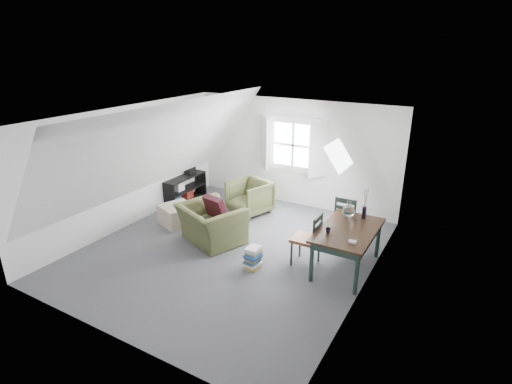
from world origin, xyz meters
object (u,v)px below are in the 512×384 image
Objects in this scene: armchair_far at (250,212)px; dining_chair_far at (347,219)px; dining_chair_near at (308,238)px; magazine_stack at (253,258)px; media_shelf at (183,190)px; dining_table at (348,234)px; ottoman at (178,215)px; armchair_near at (212,241)px.

dining_chair_far is (2.37, -0.35, 0.51)m from armchair_far.
dining_chair_near is at bearing -17.13° from armchair_far.
dining_chair_near is at bearing 37.14° from magazine_stack.
media_shelf is 3.24× the size of magazine_stack.
armchair_far is 1.80m from media_shelf.
dining_table is 4.58m from media_shelf.
dining_chair_far is 2.58× the size of magazine_stack.
armchair_far is 0.86× the size of dining_chair_far.
magazine_stack is at bearing -149.82° from dining_table.
ottoman is 0.43× the size of dining_table.
media_shelf is 3.56m from magazine_stack.
magazine_stack is at bearing 56.07° from dining_chair_far.
magazine_stack is (-0.76, -0.58, -0.31)m from dining_chair_near.
dining_chair_far is at bearing 57.25° from magazine_stack.
armchair_far is at bearing -137.27° from dining_chair_near.
media_shelf is (-4.14, 0.15, -0.23)m from dining_chair_far.
dining_chair_near is (3.06, -0.16, 0.29)m from ottoman.
dining_chair_far reaches higher than media_shelf.
ottoman is at bearing -53.20° from media_shelf.
ottoman reaches higher than armchair_near.
magazine_stack is (1.20, -0.44, 0.19)m from armchair_near.
dining_chair_far is 1.17m from dining_chair_near.
ottoman is 0.65× the size of dining_chair_far.
dining_chair_far reaches higher than magazine_stack.
magazine_stack reaches higher than armchair_near.
dining_table is (2.67, -1.26, 0.65)m from armchair_far.
dining_chair_near is at bearing 72.42° from dining_chair_far.
magazine_stack is (-1.09, -1.70, -0.32)m from dining_chair_far.
dining_chair_near reaches higher than media_shelf.
armchair_near is 1.21× the size of dining_chair_near.
armchair_near is 2.34m from media_shelf.
magazine_stack is at bearing -178.69° from armchair_near.
dining_chair_far is at bearing 15.72° from ottoman.
dining_table is at bearing 0.56° from ottoman.
dining_table is 1.66m from magazine_stack.
ottoman is at bearing 162.18° from magazine_stack.
dining_chair_near is 0.78× the size of media_shelf.
dining_chair_near is (1.96, 0.13, 0.50)m from armchair_near.
armchair_near is 0.94× the size of media_shelf.
magazine_stack is (-1.39, -0.78, -0.46)m from dining_table.
ottoman is 1.68× the size of magazine_stack.
armchair_far reaches higher than magazine_stack.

